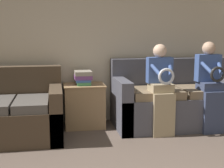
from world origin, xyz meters
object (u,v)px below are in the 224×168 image
(child_left_seated, at_px, (161,85))
(side_shelf, at_px, (84,105))
(couch_main, at_px, (175,102))
(book_stack, at_px, (83,77))
(child_right_seated, at_px, (210,83))

(child_left_seated, distance_m, side_shelf, 1.16)
(couch_main, xyz_separation_m, book_stack, (-1.34, 0.17, 0.37))
(book_stack, bearing_deg, child_left_seated, -28.04)
(couch_main, distance_m, child_right_seated, 0.60)
(couch_main, relative_size, side_shelf, 2.94)
(side_shelf, bearing_deg, child_right_seated, -17.33)
(child_right_seated, relative_size, side_shelf, 1.99)
(book_stack, bearing_deg, side_shelf, -3.03)
(couch_main, distance_m, child_left_seated, 0.59)
(side_shelf, xyz_separation_m, book_stack, (-0.01, 0.00, 0.40))
(couch_main, height_order, book_stack, couch_main)
(side_shelf, bearing_deg, child_left_seated, -28.26)
(book_stack, bearing_deg, child_right_seated, -17.25)
(child_right_seated, bearing_deg, couch_main, 134.25)
(child_left_seated, height_order, side_shelf, child_left_seated)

